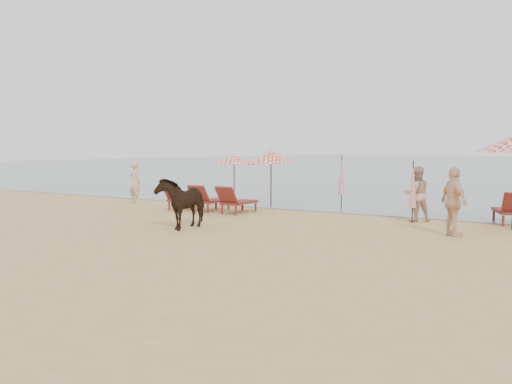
# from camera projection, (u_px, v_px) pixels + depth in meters

# --- Properties ---
(ground) EXTENTS (120.00, 120.00, 0.00)m
(ground) POSITION_uv_depth(u_px,v_px,m) (133.00, 256.00, 12.69)
(ground) COLOR tan
(ground) RESTS_ON ground
(lounger_cluster_left) EXTENTS (3.25, 2.01, 0.70)m
(lounger_cluster_left) POSITION_uv_depth(u_px,v_px,m) (208.00, 199.00, 21.37)
(lounger_cluster_left) COLOR maroon
(lounger_cluster_left) RESTS_ON ground
(umbrella_open_left_a) EXTENTS (1.85, 1.85, 2.11)m
(umbrella_open_left_a) POSITION_uv_depth(u_px,v_px,m) (234.00, 160.00, 23.76)
(umbrella_open_left_a) COLOR black
(umbrella_open_left_a) RESTS_ON ground
(umbrella_open_left_b) EXTENTS (1.86, 1.90, 2.37)m
(umbrella_open_left_b) POSITION_uv_depth(u_px,v_px,m) (271.00, 156.00, 22.79)
(umbrella_open_left_b) COLOR black
(umbrella_open_left_b) RESTS_ON ground
(umbrella_closed_left) EXTENTS (0.26, 0.26, 2.13)m
(umbrella_closed_left) POSITION_uv_depth(u_px,v_px,m) (342.00, 175.00, 22.68)
(umbrella_closed_left) COLOR black
(umbrella_closed_left) RESTS_ON ground
(umbrella_closed_right) EXTENTS (0.24, 0.24, 2.00)m
(umbrella_closed_right) POSITION_uv_depth(u_px,v_px,m) (413.00, 185.00, 18.12)
(umbrella_closed_right) COLOR black
(umbrella_closed_right) RESTS_ON ground
(cow) EXTENTS (1.10, 1.94, 1.54)m
(cow) POSITION_uv_depth(u_px,v_px,m) (182.00, 202.00, 17.02)
(cow) COLOR black
(cow) RESTS_ON ground
(beachgoer_left) EXTENTS (0.73, 0.55, 1.83)m
(beachgoer_left) POSITION_uv_depth(u_px,v_px,m) (135.00, 182.00, 24.57)
(beachgoer_left) COLOR tan
(beachgoer_left) RESTS_ON ground
(beachgoer_right_a) EXTENTS (1.11, 1.08, 1.80)m
(beachgoer_right_a) POSITION_uv_depth(u_px,v_px,m) (417.00, 194.00, 18.48)
(beachgoer_right_a) COLOR tan
(beachgoer_right_a) RESTS_ON ground
(beachgoer_right_b) EXTENTS (1.11, 1.10, 1.88)m
(beachgoer_right_b) POSITION_uv_depth(u_px,v_px,m) (454.00, 202.00, 15.41)
(beachgoer_right_b) COLOR #DDAC8A
(beachgoer_right_b) RESTS_ON ground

